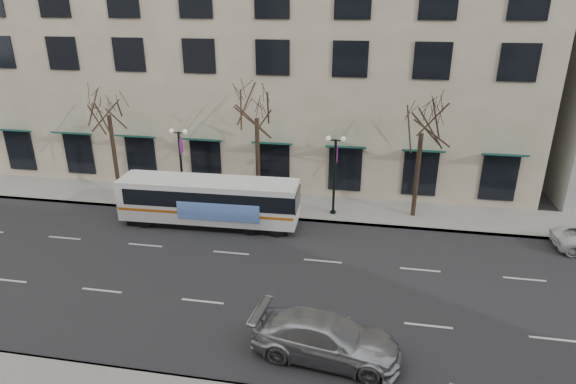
% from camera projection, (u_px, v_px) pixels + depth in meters
% --- Properties ---
extents(ground, '(160.00, 160.00, 0.00)m').
position_uv_depth(ground, '(218.00, 275.00, 24.05)').
color(ground, black).
rests_on(ground, ground).
extents(sidewalk_far, '(80.00, 4.00, 0.15)m').
position_uv_depth(sidewalk_far, '(334.00, 209.00, 31.42)').
color(sidewalk_far, gray).
rests_on(sidewalk_far, ground).
extents(building_hotel, '(40.00, 20.00, 24.00)m').
position_uv_depth(building_hotel, '(266.00, 10.00, 39.10)').
color(building_hotel, tan).
rests_on(building_hotel, ground).
extents(tree_far_left, '(3.60, 3.60, 8.34)m').
position_uv_depth(tree_far_left, '(107.00, 101.00, 31.24)').
color(tree_far_left, black).
rests_on(tree_far_left, ground).
extents(tree_far_mid, '(3.60, 3.60, 8.55)m').
position_uv_depth(tree_far_mid, '(256.00, 103.00, 29.52)').
color(tree_far_mid, black).
rests_on(tree_far_mid, ground).
extents(tree_far_right, '(3.60, 3.60, 8.06)m').
position_uv_depth(tree_far_right, '(423.00, 117.00, 28.06)').
color(tree_far_right, black).
rests_on(tree_far_right, ground).
extents(lamp_post_left, '(1.22, 0.45, 5.21)m').
position_uv_depth(lamp_post_left, '(181.00, 163.00, 31.27)').
color(lamp_post_left, black).
rests_on(lamp_post_left, ground).
extents(lamp_post_right, '(1.22, 0.45, 5.21)m').
position_uv_depth(lamp_post_right, '(335.00, 172.00, 29.62)').
color(lamp_post_right, black).
rests_on(lamp_post_right, ground).
extents(city_bus, '(10.84, 2.64, 2.92)m').
position_uv_depth(city_bus, '(210.00, 200.00, 28.90)').
color(city_bus, white).
rests_on(city_bus, ground).
extents(silver_car, '(5.98, 3.01, 1.67)m').
position_uv_depth(silver_car, '(326.00, 338.00, 18.31)').
color(silver_car, '#ACAFB4').
rests_on(silver_car, ground).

